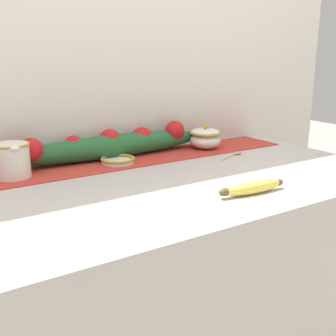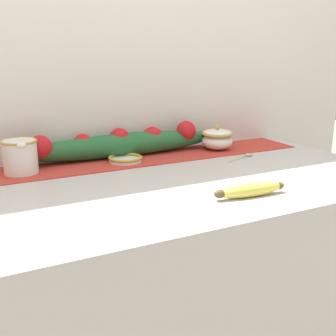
# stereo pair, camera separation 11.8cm
# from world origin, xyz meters

# --- Properties ---
(countertop) EXTENTS (1.50, 0.76, 0.89)m
(countertop) POSITION_xyz_m (0.00, 0.00, 0.45)
(countertop) COLOR #B7B2AD
(countertop) RESTS_ON ground_plane
(back_wall) EXTENTS (2.30, 0.04, 2.40)m
(back_wall) POSITION_xyz_m (0.00, 0.40, 1.20)
(back_wall) COLOR silver
(back_wall) RESTS_ON ground_plane
(table_runner) EXTENTS (1.38, 0.21, 0.00)m
(table_runner) POSITION_xyz_m (0.00, 0.27, 0.90)
(table_runner) COLOR #B23328
(table_runner) RESTS_ON countertop
(cream_pitcher) EXTENTS (0.11, 0.13, 0.11)m
(cream_pitcher) POSITION_xyz_m (-0.36, 0.27, 0.95)
(cream_pitcher) COLOR white
(cream_pitcher) RESTS_ON countertop
(sugar_bowl) EXTENTS (0.12, 0.12, 0.10)m
(sugar_bowl) POSITION_xyz_m (0.38, 0.27, 0.94)
(sugar_bowl) COLOR white
(sugar_bowl) RESTS_ON countertop
(small_dish) EXTENTS (0.12, 0.12, 0.02)m
(small_dish) POSITION_xyz_m (-0.01, 0.25, 0.91)
(small_dish) COLOR white
(small_dish) RESTS_ON countertop
(banana) EXTENTS (0.22, 0.06, 0.04)m
(banana) POSITION_xyz_m (0.15, -0.24, 0.91)
(banana) COLOR #DBCC4C
(banana) RESTS_ON countertop
(spoon) EXTENTS (0.14, 0.07, 0.01)m
(spoon) POSITION_xyz_m (0.42, 0.13, 0.90)
(spoon) COLOR #A89E89
(spoon) RESTS_ON countertop
(poinsettia_garland) EXTENTS (0.78, 0.10, 0.11)m
(poinsettia_garland) POSITION_xyz_m (0.00, 0.33, 0.95)
(poinsettia_garland) COLOR #235B2D
(poinsettia_garland) RESTS_ON countertop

